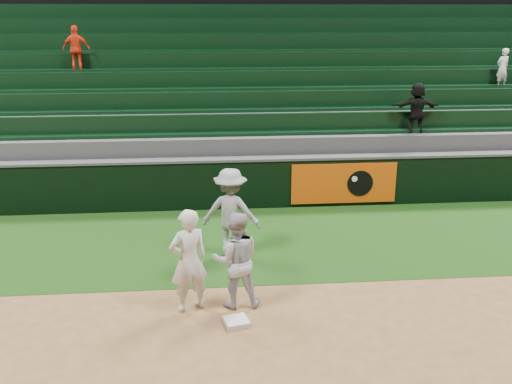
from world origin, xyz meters
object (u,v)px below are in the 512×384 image
Objects in this scene: first_base at (236,322)px; baserunner at (236,260)px; first_baseman at (189,261)px; base_coach at (231,212)px.

first_base is 0.98m from baserunner.
base_coach reaches higher than first_baseman.
base_coach is at bearing -92.49° from baserunner.
base_coach is (0.01, 2.09, 0.07)m from baserunner.
first_base is 0.22× the size of baserunner.
baserunner is (0.76, 0.07, -0.05)m from first_baseman.
baserunner reaches higher than first_base.
first_baseman is 0.98× the size of base_coach.
base_coach reaches higher than first_base.
first_baseman reaches higher than baserunner.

